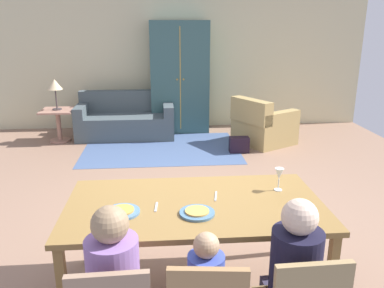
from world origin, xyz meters
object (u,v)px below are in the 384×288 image
Objects in this scene: couch at (126,120)px; armoire at (180,77)px; person_woman at (291,287)px; side_table at (58,121)px; dining_table at (195,211)px; table_lamp at (55,86)px; handbag at (239,145)px; plate_near_child at (197,213)px; wine_glass at (279,175)px; plate_near_man at (122,212)px; armchair at (262,126)px.

couch is 0.84× the size of armoire.
person_woman is 5.65m from side_table.
table_lamp is (-2.06, 4.32, 0.31)m from dining_table.
person_woman is 3.47× the size of handbag.
person_woman is (0.53, -0.52, -0.26)m from plate_near_child.
person_woman is 5.67m from table_lamp.
wine_glass is 0.32× the size of side_table.
wine_glass is 4.76m from armoire.
wine_glass is 0.11× the size of couch.
wine_glass is at bearing 13.86° from plate_near_man.
wine_glass reaches higher than handbag.
plate_near_child reaches higher than handbag.
person_woman is at bearing -100.58° from wine_glass.
wine_glass reaches higher than dining_table.
person_woman is at bearing -86.07° from armoire.
handbag is at bearing -58.83° from armoire.
couch is at bearing -162.31° from armoire.
dining_table is 3.55× the size of table_lamp.
person_woman is 4.71m from armchair.
couch reaches higher than dining_table.
handbag is at bearing -136.74° from armchair.
handbag is (3.10, -0.90, -0.25)m from side_table.
side_table is (-2.59, 5.02, -0.14)m from person_woman.
handbag is (1.04, 3.60, -0.64)m from plate_near_child.
side_table is (-1.18, -0.26, 0.07)m from couch.
plate_near_child is 0.21× the size of armchair.
couch is 1.31m from armoire.
plate_near_man is 0.14× the size of couch.
armchair is at bearing 77.08° from wine_glass.
side_table is at bearing 117.28° from person_woman.
plate_near_man is 0.12× the size of armoire.
armchair is at bearing 68.41° from dining_table.
dining_table is 4.80m from side_table.
dining_table is 3.62m from handbag.
armchair is (2.07, 4.02, -0.45)m from plate_near_man.
armchair is at bearing -15.74° from couch.
person_woman reaches higher than dining_table.
handbag is (1.57, 3.54, -0.64)m from plate_near_man.
couch is (-0.36, 4.70, -0.47)m from plate_near_man.
dining_table is at bearing -106.88° from handbag.
person_woman is at bearing -44.56° from plate_near_child.
person_woman is (1.05, -0.58, -0.26)m from plate_near_man.
armoire is (-0.55, 4.73, 0.16)m from wine_glass.
armoire is at bearing 14.89° from side_table.
wine_glass is (0.69, 0.18, 0.20)m from dining_table.
dining_table is 3.30× the size of side_table.
plate_near_child is 4.97m from side_table.
wine_glass is at bearing 27.58° from plate_near_child.
side_table is (-2.06, 4.32, -0.32)m from dining_table.
plate_near_man is 0.53m from plate_near_child.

